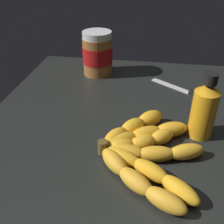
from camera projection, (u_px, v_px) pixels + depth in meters
ground_plane at (132, 130)px, 63.77cm from camera, size 71.95×79.61×3.77cm
banana_bunch at (143, 149)px, 52.42cm from camera, size 21.73×29.40×3.67cm
peanut_butter_jar at (98, 54)px, 83.54cm from camera, size 9.49×9.49×13.75cm
honey_bottle at (204, 109)px, 55.59cm from camera, size 5.31×5.31×14.86cm
butter_knife at (186, 91)px, 75.81cm from camera, size 17.23×12.94×1.20cm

